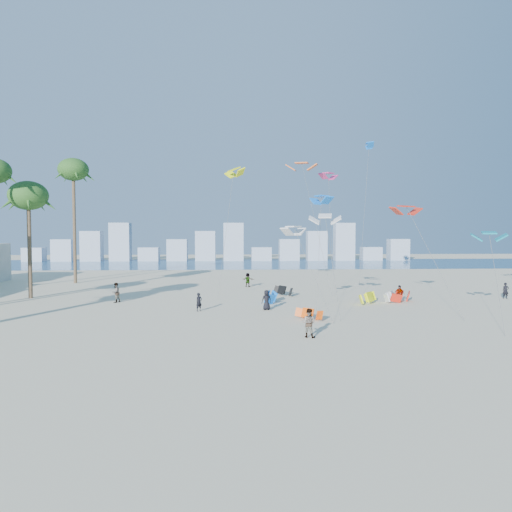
{
  "coord_description": "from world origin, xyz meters",
  "views": [
    {
      "loc": [
        0.83,
        -25.99,
        6.7
      ],
      "look_at": [
        3.0,
        16.0,
        4.5
      ],
      "focal_mm": 34.15,
      "sensor_mm": 36.0,
      "label": 1
    }
  ],
  "objects": [
    {
      "name": "kitesurfer_mid",
      "position": [
        5.7,
        4.04,
        0.91
      ],
      "size": [
        1.1,
        1.01,
        1.82
      ],
      "primitive_type": "imported",
      "rotation": [
        0.0,
        0.0,
        2.68
      ],
      "color": "gray",
      "rests_on": "ground"
    },
    {
      "name": "ocean",
      "position": [
        0.0,
        72.0,
        0.01
      ],
      "size": [
        220.0,
        220.0,
        0.0
      ],
      "primitive_type": "plane",
      "color": "navy",
      "rests_on": "ground"
    },
    {
      "name": "ground",
      "position": [
        0.0,
        0.0,
        0.0
      ],
      "size": [
        220.0,
        220.0,
        0.0
      ],
      "primitive_type": "plane",
      "color": "beige",
      "rests_on": "ground"
    },
    {
      "name": "kitesurfers_far",
      "position": [
        9.34,
        19.96,
        0.87
      ],
      "size": [
        38.58,
        19.5,
        1.85
      ],
      "color": "black",
      "rests_on": "ground"
    },
    {
      "name": "distant_skyline",
      "position": [
        -1.19,
        82.0,
        3.09
      ],
      "size": [
        85.0,
        3.0,
        8.4
      ],
      "color": "#9EADBF",
      "rests_on": "ground"
    },
    {
      "name": "grounded_kites",
      "position": [
        10.52,
        18.34,
        0.47
      ],
      "size": [
        14.9,
        16.56,
        1.02
      ],
      "color": "#E14B0B",
      "rests_on": "ground"
    },
    {
      "name": "flying_kites",
      "position": [
        12.4,
        22.26,
        11.34
      ],
      "size": [
        33.65,
        34.48,
        18.52
      ],
      "color": "silver",
      "rests_on": "ground"
    },
    {
      "name": "kitesurfer_near",
      "position": [
        -1.83,
        14.36,
        0.76
      ],
      "size": [
        0.67,
        0.63,
        1.53
      ],
      "primitive_type": "imported",
      "rotation": [
        0.0,
        0.0,
        0.66
      ],
      "color": "black",
      "rests_on": "ground"
    }
  ]
}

